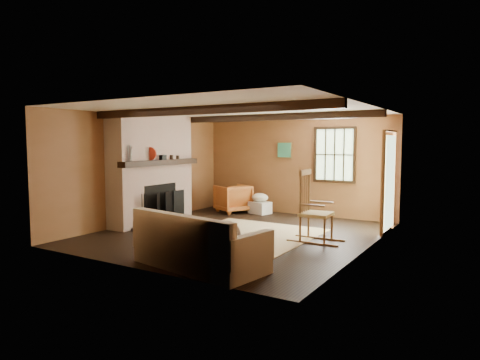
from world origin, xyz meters
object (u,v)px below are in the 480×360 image
Objects in this scene: sofa at (198,248)px; laundry_basket at (260,208)px; fireplace at (152,173)px; rocking_chair at (314,211)px; armchair at (233,198)px.

sofa reaches higher than laundry_basket.
laundry_basket is at bearing 57.97° from fireplace.
armchair is at bearing 53.55° from rocking_chair.
laundry_basket is at bearing 117.66° from sofa.
rocking_chair is 2.56m from sofa.
sofa reaches higher than armchair.
fireplace is 1.83× the size of rocking_chair.
fireplace is at bearing 152.03° from sofa.
rocking_chair is 2.62× the size of laundry_basket.
fireplace is 3.81m from sofa.
armchair is (-2.19, 4.39, 0.07)m from sofa.
fireplace reaches higher than sofa.
fireplace is 4.80× the size of laundry_basket.
sofa is (2.95, -2.26, -0.82)m from fireplace.
fireplace reaches higher than laundry_basket.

